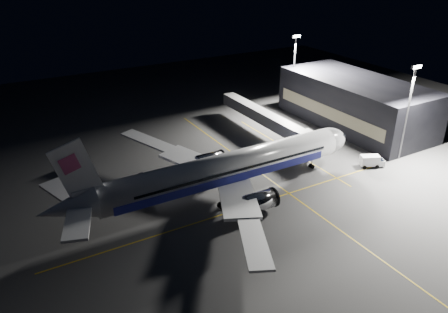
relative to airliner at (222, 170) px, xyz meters
The scene contains 14 objects.
ground 5.27m from the airliner, ahead, with size 200.00×200.00×0.00m, color #4C4C4F.
guide_line_main 12.22m from the airliner, ahead, with size 0.25×80.00×0.01m, color gold.
guide_line_cross 7.99m from the airliner, 79.83° to the right, with size 70.00×0.25×0.01m, color gold.
guide_line_side 25.67m from the airliner, 23.43° to the left, with size 0.25×40.00×0.01m, color gold.
airliner is the anchor object (origin of this frame).
terminal 49.10m from the airliner, 16.57° to the left, with size 18.12×40.00×12.00m.
jet_bridge 29.31m from the airliner, 38.04° to the left, with size 3.60×34.40×6.30m.
floodlight_mast_north 52.56m from the airliner, 37.91° to the left, with size 2.40×0.68×20.70m.
floodlight_mast_south 42.13m from the airliner, ahead, with size 2.40×0.67×20.70m.
service_truck 33.60m from the airliner, ahead, with size 5.34×3.84×2.55m.
baggage_tug 17.24m from the airliner, 131.59° to the left, with size 2.61×2.31×1.60m.
safety_cone_a 11.76m from the airliner, 48.69° to the left, with size 0.43×0.43×0.65m, color red.
safety_cone_b 8.61m from the airliner, 78.36° to the left, with size 0.41×0.41×0.62m, color red.
safety_cone_c 8.63m from the airliner, 145.75° to the left, with size 0.37×0.37×0.55m, color red.
Camera 1 is at (-35.87, -61.26, 41.77)m, focal length 35.00 mm.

